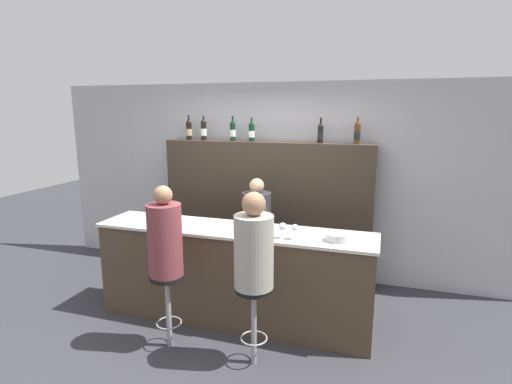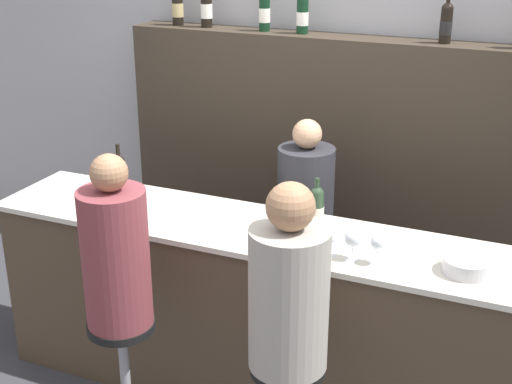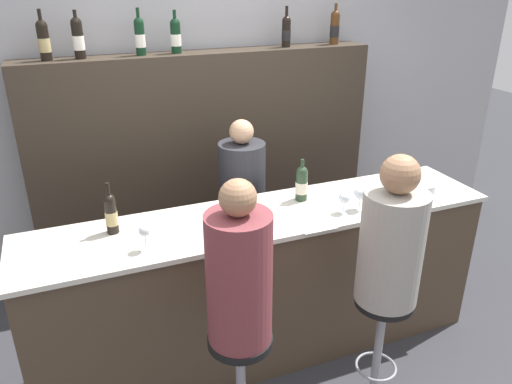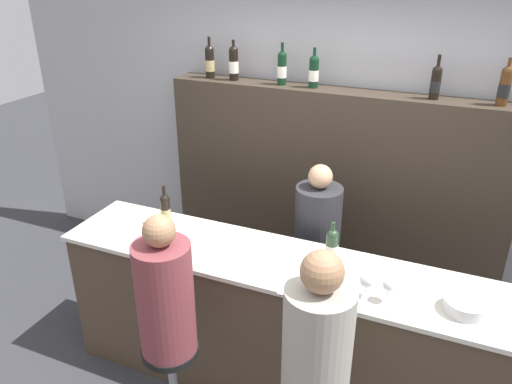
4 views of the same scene
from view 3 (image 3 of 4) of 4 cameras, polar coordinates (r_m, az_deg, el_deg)
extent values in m
plane|color=#333338|center=(3.45, 2.90, -20.24)|extent=(16.00, 16.00, 0.00)
cube|color=#B2B2B7|center=(4.26, -6.64, 8.83)|extent=(6.40, 0.05, 2.60)
cube|color=#473828|center=(3.33, 0.99, -10.82)|extent=(2.91, 0.57, 1.00)
cube|color=beige|center=(3.06, 1.06, -2.84)|extent=(2.95, 0.61, 0.03)
cube|color=#382D23|center=(4.17, -5.55, 3.05)|extent=(2.76, 0.28, 1.84)
cylinder|color=black|center=(2.92, -16.20, -2.68)|extent=(0.07, 0.07, 0.20)
cylinder|color=tan|center=(2.93, -16.17, -2.86)|extent=(0.07, 0.07, 0.08)
sphere|color=black|center=(2.88, -16.43, -0.86)|extent=(0.07, 0.07, 0.07)
cylinder|color=black|center=(2.86, -16.56, 0.19)|extent=(0.02, 0.02, 0.09)
cylinder|color=#233823|center=(3.23, 5.22, 0.69)|extent=(0.08, 0.08, 0.19)
cylinder|color=beige|center=(3.23, 5.21, 0.53)|extent=(0.08, 0.08, 0.08)
sphere|color=#233823|center=(3.19, 5.28, 2.27)|extent=(0.08, 0.08, 0.08)
cylinder|color=#233823|center=(3.17, 5.32, 3.12)|extent=(0.02, 0.02, 0.07)
cylinder|color=black|center=(3.77, -23.04, 15.36)|extent=(0.08, 0.08, 0.23)
cylinder|color=tan|center=(3.78, -23.01, 15.19)|extent=(0.08, 0.08, 0.09)
sphere|color=black|center=(3.76, -23.33, 17.05)|extent=(0.08, 0.08, 0.08)
cylinder|color=black|center=(3.76, -23.49, 17.97)|extent=(0.02, 0.02, 0.09)
cylinder|color=black|center=(3.78, -19.63, 15.94)|extent=(0.08, 0.08, 0.24)
cylinder|color=white|center=(3.78, -19.60, 15.76)|extent=(0.08, 0.08, 0.09)
sphere|color=black|center=(3.77, -19.89, 17.71)|extent=(0.08, 0.08, 0.08)
cylinder|color=black|center=(3.76, -20.00, 18.47)|extent=(0.02, 0.02, 0.07)
cylinder|color=black|center=(3.82, -13.11, 16.65)|extent=(0.07, 0.07, 0.22)
cylinder|color=white|center=(3.83, -13.09, 16.49)|extent=(0.07, 0.07, 0.09)
sphere|color=black|center=(3.81, -13.27, 18.32)|extent=(0.07, 0.07, 0.07)
cylinder|color=black|center=(3.81, -13.36, 19.18)|extent=(0.02, 0.02, 0.09)
cylinder|color=black|center=(3.87, -9.14, 16.92)|extent=(0.07, 0.07, 0.21)
cylinder|color=white|center=(3.88, -9.13, 16.77)|extent=(0.08, 0.08, 0.08)
sphere|color=black|center=(3.86, -9.25, 18.46)|extent=(0.07, 0.07, 0.07)
cylinder|color=black|center=(3.86, -9.31, 19.27)|extent=(0.02, 0.02, 0.08)
cylinder|color=black|center=(4.17, 3.47, 17.58)|extent=(0.07, 0.07, 0.20)
cylinder|color=black|center=(4.17, 3.47, 17.45)|extent=(0.07, 0.07, 0.08)
sphere|color=black|center=(4.16, 3.51, 18.95)|extent=(0.07, 0.07, 0.07)
cylinder|color=black|center=(4.15, 3.53, 19.81)|extent=(0.02, 0.02, 0.10)
cylinder|color=#4C2D14|center=(4.37, 8.97, 17.83)|extent=(0.08, 0.08, 0.23)
cylinder|color=black|center=(4.37, 8.96, 17.69)|extent=(0.08, 0.08, 0.09)
sphere|color=#4C2D14|center=(4.36, 9.07, 19.33)|extent=(0.08, 0.08, 0.08)
cylinder|color=#4C2D14|center=(4.36, 9.12, 20.02)|extent=(0.02, 0.02, 0.08)
cylinder|color=silver|center=(2.75, -12.41, -6.43)|extent=(0.07, 0.07, 0.00)
cylinder|color=silver|center=(2.73, -12.49, -5.64)|extent=(0.01, 0.01, 0.08)
sphere|color=silver|center=(2.69, -12.62, -4.33)|extent=(0.06, 0.06, 0.06)
cylinder|color=silver|center=(3.13, 9.94, -2.28)|extent=(0.07, 0.07, 0.00)
cylinder|color=silver|center=(3.11, 9.98, -1.72)|extent=(0.01, 0.01, 0.06)
sphere|color=silver|center=(3.09, 10.07, -0.66)|extent=(0.07, 0.07, 0.07)
cylinder|color=silver|center=(3.19, 11.70, -1.92)|extent=(0.07, 0.07, 0.00)
cylinder|color=silver|center=(3.17, 11.75, -1.33)|extent=(0.01, 0.01, 0.07)
sphere|color=silver|center=(3.14, 11.86, -0.13)|extent=(0.08, 0.08, 0.08)
cylinder|color=silver|center=(3.25, 13.46, -1.57)|extent=(0.06, 0.06, 0.00)
cylinder|color=silver|center=(3.23, 13.53, -0.92)|extent=(0.01, 0.01, 0.08)
sphere|color=silver|center=(3.20, 13.65, 0.23)|extent=(0.07, 0.07, 0.07)
cylinder|color=#B7B7BC|center=(3.52, 18.07, 0.53)|extent=(0.22, 0.22, 0.07)
cube|color=white|center=(3.00, 6.17, -3.23)|extent=(0.21, 0.30, 0.00)
cylinder|color=black|center=(2.59, -1.83, -16.51)|extent=(0.33, 0.33, 0.04)
cylinder|color=brown|center=(2.38, -1.94, -9.95)|extent=(0.32, 0.32, 0.67)
sphere|color=#936B4C|center=(2.17, -2.09, -0.66)|extent=(0.17, 0.17, 0.17)
cylinder|color=gray|center=(3.16, 13.73, -17.40)|extent=(0.05, 0.05, 0.70)
torus|color=gray|center=(3.23, 13.54, -18.81)|extent=(0.25, 0.25, 0.02)
cylinder|color=black|center=(2.93, 14.44, -11.96)|extent=(0.33, 0.33, 0.04)
cylinder|color=gray|center=(2.75, 15.16, -6.19)|extent=(0.34, 0.34, 0.64)
sphere|color=#936B4C|center=(2.57, 16.16, 1.96)|extent=(0.20, 0.20, 0.20)
cylinder|color=#28282D|center=(3.75, -1.53, -3.87)|extent=(0.34, 0.34, 1.30)
sphere|color=tan|center=(3.47, -1.67, 6.91)|extent=(0.17, 0.17, 0.17)
camera|label=1|loc=(2.80, 92.05, -4.40)|focal=28.00mm
camera|label=2|loc=(2.50, 83.95, 6.96)|focal=50.00mm
camera|label=4|loc=(2.01, 72.92, 18.03)|focal=35.00mm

